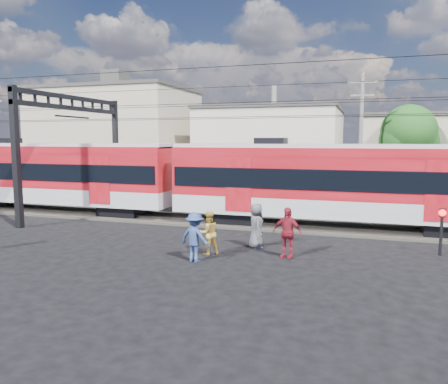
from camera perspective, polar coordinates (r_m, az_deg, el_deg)
The scene contains 15 objects.
ground at distance 15.78m, azimuth -6.66°, elevation -9.33°, with size 120.00×120.00×0.00m, color black.
track_bed at distance 23.07m, azimuth 1.68°, elevation -3.95°, with size 70.00×3.40×0.12m, color #2D2823.
rail_near at distance 22.34m, azimuth 1.14°, elevation -3.99°, with size 70.00×0.12×0.12m, color #59544C.
rail_far at distance 23.76m, azimuth 2.20°, elevation -3.34°, with size 70.00×0.12×0.12m, color #59544C.
commuter_train at distance 21.87m, azimuth 14.89°, elevation 1.43°, with size 50.30×3.08×4.17m.
catenary at distance 26.45m, azimuth -16.76°, elevation 8.20°, with size 70.00×9.30×7.52m.
building_west at distance 44.40m, azimuth -13.81°, elevation 7.01°, with size 14.28×10.20×9.30m.
building_midwest at distance 41.60m, azimuth 6.48°, elevation 5.81°, with size 12.24×12.24×7.30m.
utility_pole_mid at distance 28.75m, azimuth 17.44°, elevation 6.84°, with size 1.80×0.24×8.50m.
tree_near at distance 31.96m, azimuth 23.28°, elevation 6.80°, with size 3.82×3.64×6.72m.
pedestrian_b at distance 16.76m, azimuth -2.04°, elevation -5.35°, with size 0.82×0.64×1.69m, color gold.
pedestrian_c at distance 15.80m, azimuth -3.82°, elevation -5.89°, with size 1.16×0.67×1.80m, color navy.
pedestrian_d at distance 16.41m, azimuth 8.23°, elevation -5.28°, with size 1.12×0.47×1.91m, color maroon.
pedestrian_e at distance 17.76m, azimuth 4.24°, elevation -4.43°, with size 0.89×0.58×1.83m, color #47474C.
crossing_signal at distance 18.44m, azimuth 26.56°, elevation -3.64°, with size 0.26×0.26×1.81m.
Camera 1 is at (6.39, -13.74, 4.39)m, focal length 35.00 mm.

